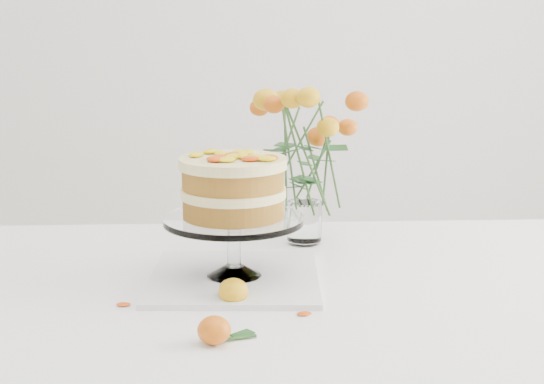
% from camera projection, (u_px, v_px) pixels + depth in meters
% --- Properties ---
extents(table, '(1.43, 0.93, 0.76)m').
position_uv_depth(table, '(286.00, 320.00, 1.50)').
color(table, tan).
rests_on(table, ground).
extents(napkin, '(0.34, 0.34, 0.01)m').
position_uv_depth(napkin, '(234.00, 278.00, 1.49)').
color(napkin, silver).
rests_on(napkin, table).
extents(cake_stand, '(0.27, 0.27, 0.25)m').
position_uv_depth(cake_stand, '(233.00, 194.00, 1.45)').
color(cake_stand, white).
rests_on(cake_stand, napkin).
extents(rose_vase, '(0.34, 0.34, 0.40)m').
position_uv_depth(rose_vase, '(305.00, 144.00, 1.70)').
color(rose_vase, white).
rests_on(rose_vase, table).
extents(loose_rose_near, '(0.10, 0.05, 0.05)m').
position_uv_depth(loose_rose_near, '(234.00, 291.00, 1.36)').
color(loose_rose_near, orange).
rests_on(loose_rose_near, table).
extents(loose_rose_far, '(0.09, 0.05, 0.05)m').
position_uv_depth(loose_rose_far, '(214.00, 330.00, 1.19)').
color(loose_rose_far, '#D7630A').
rests_on(loose_rose_far, table).
extents(stray_petal_a, '(0.03, 0.02, 0.00)m').
position_uv_depth(stray_petal_a, '(224.00, 299.00, 1.38)').
color(stray_petal_a, yellow).
rests_on(stray_petal_a, table).
extents(stray_petal_b, '(0.03, 0.02, 0.00)m').
position_uv_depth(stray_petal_b, '(280.00, 306.00, 1.35)').
color(stray_petal_b, yellow).
rests_on(stray_petal_b, table).
extents(stray_petal_c, '(0.03, 0.02, 0.00)m').
position_uv_depth(stray_petal_c, '(304.00, 314.00, 1.31)').
color(stray_petal_c, yellow).
rests_on(stray_petal_c, table).
extents(stray_petal_d, '(0.03, 0.02, 0.00)m').
position_uv_depth(stray_petal_d, '(150.00, 291.00, 1.42)').
color(stray_petal_d, yellow).
rests_on(stray_petal_d, table).
extents(stray_petal_e, '(0.03, 0.02, 0.00)m').
position_uv_depth(stray_petal_e, '(123.00, 305.00, 1.35)').
color(stray_petal_e, yellow).
rests_on(stray_petal_e, table).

